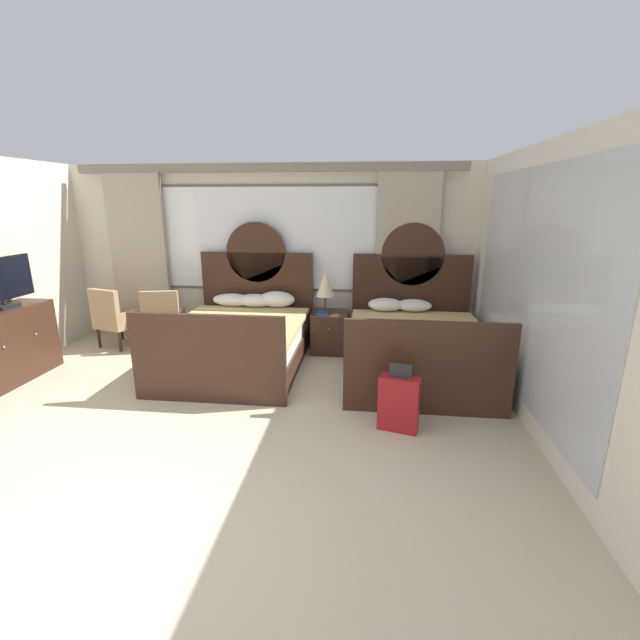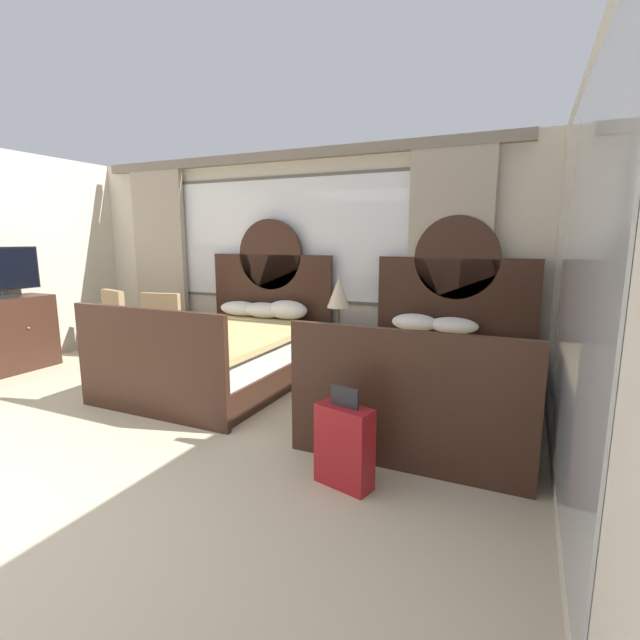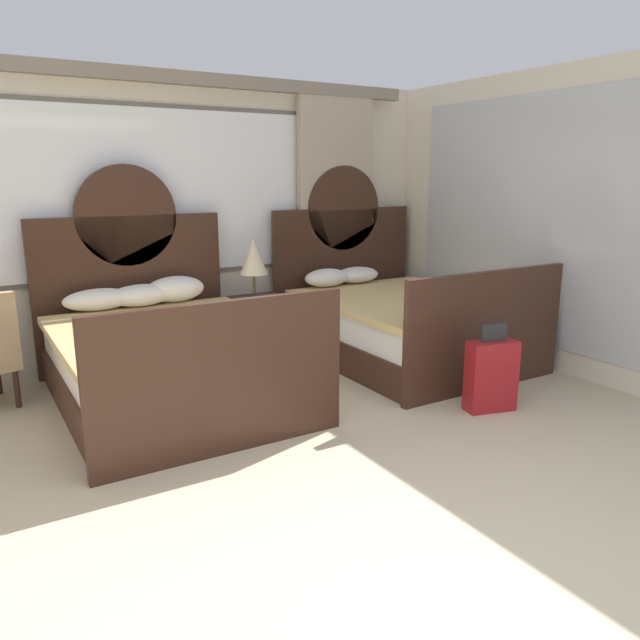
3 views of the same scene
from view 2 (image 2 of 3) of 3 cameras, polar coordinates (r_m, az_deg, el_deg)
The scene contains 10 objects.
wall_back_window at distance 5.98m, azimuth -4.12°, elevation 8.25°, with size 6.21×0.22×2.70m.
wall_right_mirror at distance 2.88m, azimuth 29.98°, elevation 3.58°, with size 0.08×4.86×2.70m.
bed_near_window at distance 5.26m, azimuth -11.68°, elevation -3.68°, with size 1.72×2.23×1.86m.
bed_near_mirror at distance 4.34m, azimuth 14.08°, elevation -6.82°, with size 1.72×2.23×1.86m.
nightstand_between_beds at distance 5.31m, azimuth 3.04°, elevation -4.21°, with size 0.53×0.55×0.59m.
table_lamp_on_nightstand at distance 5.22m, azimuth 2.35°, elevation 3.35°, with size 0.27×0.27×0.58m.
book_on_nightstand at distance 5.19m, azimuth 1.67°, elevation -1.04°, with size 0.18×0.26×0.03m.
armchair_by_window_left at distance 6.44m, azimuth -18.55°, elevation -0.54°, with size 0.64×0.64×0.92m.
armchair_by_window_centre at distance 7.00m, azimuth -23.26°, elevation -0.03°, with size 0.65×0.65×0.92m.
suitcase_on_floor at distance 3.09m, azimuth 3.05°, elevation -15.44°, with size 0.41×0.26×0.68m.
Camera 2 is at (2.86, -1.00, 1.61)m, focal length 25.57 mm.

